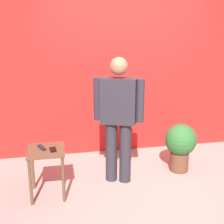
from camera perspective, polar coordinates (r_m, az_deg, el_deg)
ground_plane at (r=3.73m, az=8.88°, el=-15.73°), size 12.00×12.00×0.00m
back_wall_red at (r=4.64m, az=3.38°, el=8.42°), size 4.57×0.12×2.68m
standing_person at (r=3.65m, az=1.28°, el=-0.51°), size 0.63×0.36×1.63m
side_table at (r=3.55m, az=-12.75°, el=-8.93°), size 0.43×0.43×0.60m
cell_phone at (r=3.46m, az=-11.51°, el=-7.24°), size 0.09×0.15×0.01m
tv_remote at (r=3.53m, az=-13.60°, el=-6.79°), size 0.11×0.17×0.02m
potted_plant at (r=4.19m, az=13.28°, el=-6.05°), size 0.44×0.44×0.69m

